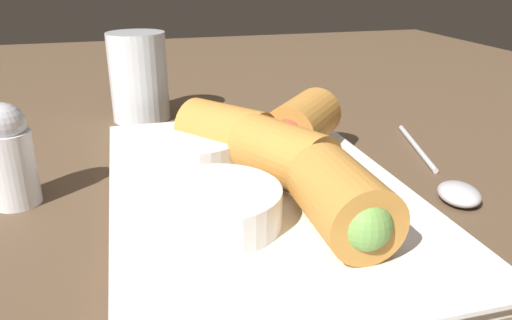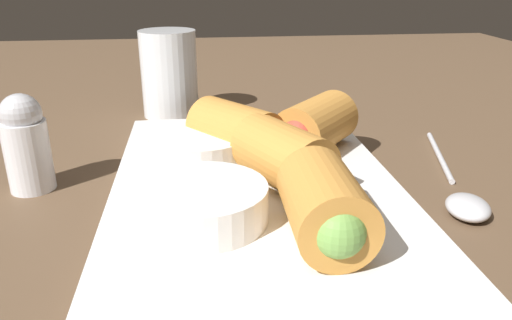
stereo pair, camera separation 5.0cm
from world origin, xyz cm
name	(u,v)px [view 2 (the right image)]	position (x,y,z in cm)	size (l,w,h in cm)	color
table_surface	(243,219)	(0.00, 0.00, 1.00)	(180.00, 140.00, 2.00)	brown
serving_plate	(256,192)	(1.11, -1.13, 2.76)	(34.86, 21.82, 1.50)	white
roll_front_left	(241,132)	(6.37, -0.49, 5.87)	(8.90, 8.39, 4.74)	#C68438
roll_front_right	(327,208)	(-8.11, -4.21, 5.87)	(8.45, 4.84, 4.74)	#C68438
roll_back_left	(287,157)	(0.16, -3.32, 5.87)	(8.91, 7.64, 4.74)	#C68438
roll_back_right	(314,126)	(7.30, -7.03, 5.87)	(8.84, 8.54, 4.74)	#C68438
dipping_bowl_near	(200,146)	(6.22, 2.99, 4.84)	(8.66, 8.66, 2.46)	white
dipping_bowl_far	(202,202)	(-4.37, 3.08, 4.84)	(8.66, 8.66, 2.46)	white
spoon	(463,198)	(-1.60, -16.66, 2.64)	(19.51, 7.31, 1.40)	silver
drinking_glass	(169,74)	(25.53, 6.21, 7.00)	(6.58, 6.58, 9.99)	silver
salt_shaker	(26,143)	(5.45, 16.71, 5.96)	(3.53, 3.53, 7.97)	silver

